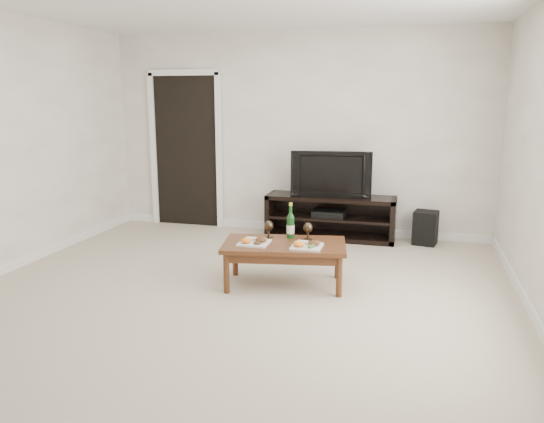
% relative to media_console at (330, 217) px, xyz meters
% --- Properties ---
extents(floor, '(5.50, 5.50, 0.00)m').
position_rel_media_console_xyz_m(floor, '(-0.51, -2.50, -0.28)').
color(floor, '#BDB198').
rests_on(floor, ground).
extents(back_wall, '(5.00, 0.04, 2.60)m').
position_rel_media_console_xyz_m(back_wall, '(-0.51, 0.27, 1.02)').
color(back_wall, white).
rests_on(back_wall, ground).
extents(doorway, '(0.90, 0.02, 2.05)m').
position_rel_media_console_xyz_m(doorway, '(-2.06, 0.24, 0.75)').
color(doorway, black).
rests_on(doorway, ground).
extents(media_console, '(1.62, 0.45, 0.55)m').
position_rel_media_console_xyz_m(media_console, '(0.00, 0.00, 0.00)').
color(media_console, black).
rests_on(media_console, ground).
extents(television, '(1.00, 0.24, 0.57)m').
position_rel_media_console_xyz_m(television, '(0.00, 0.00, 0.56)').
color(television, black).
rests_on(television, media_console).
extents(av_receiver, '(0.41, 0.31, 0.08)m').
position_rel_media_console_xyz_m(av_receiver, '(-0.02, -0.01, 0.05)').
color(av_receiver, black).
rests_on(av_receiver, media_console).
extents(subwoofer, '(0.32, 0.32, 0.41)m').
position_rel_media_console_xyz_m(subwoofer, '(1.17, 0.03, -0.07)').
color(subwoofer, black).
rests_on(subwoofer, ground).
extents(coffee_table, '(1.24, 0.81, 0.42)m').
position_rel_media_console_xyz_m(coffee_table, '(-0.15, -1.84, -0.07)').
color(coffee_table, '#502916').
rests_on(coffee_table, ground).
extents(plate_left, '(0.27, 0.27, 0.07)m').
position_rel_media_console_xyz_m(plate_left, '(-0.42, -1.94, 0.18)').
color(plate_left, white).
rests_on(plate_left, coffee_table).
extents(plate_right, '(0.27, 0.27, 0.07)m').
position_rel_media_console_xyz_m(plate_right, '(0.08, -1.93, 0.18)').
color(plate_right, white).
rests_on(plate_right, coffee_table).
extents(wine_bottle, '(0.07, 0.07, 0.35)m').
position_rel_media_console_xyz_m(wine_bottle, '(-0.14, -1.64, 0.32)').
color(wine_bottle, '#103D14').
rests_on(wine_bottle, coffee_table).
extents(goblet_left, '(0.09, 0.09, 0.17)m').
position_rel_media_console_xyz_m(goblet_left, '(-0.35, -1.69, 0.23)').
color(goblet_left, '#31271B').
rests_on(goblet_left, coffee_table).
extents(goblet_right, '(0.09, 0.09, 0.17)m').
position_rel_media_console_xyz_m(goblet_right, '(0.04, -1.67, 0.23)').
color(goblet_right, '#31271B').
rests_on(goblet_right, coffee_table).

